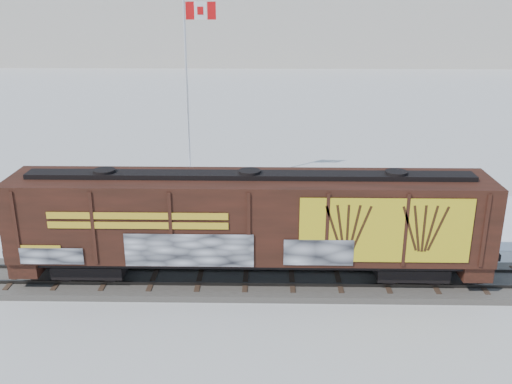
{
  "coord_description": "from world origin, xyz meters",
  "views": [
    {
      "loc": [
        2.86,
        -22.12,
        11.95
      ],
      "look_at": [
        2.39,
        3.0,
        3.18
      ],
      "focal_mm": 40.0,
      "sensor_mm": 36.0,
      "label": 1
    }
  ],
  "objects_px": {
    "hopper_railcar": "(250,219)",
    "car_dark": "(332,212)",
    "flagpole": "(190,124)",
    "car_silver": "(170,212)",
    "car_white": "(236,200)"
  },
  "relations": [
    {
      "from": "flagpole",
      "to": "car_white",
      "type": "xyz_separation_m",
      "value": [
        2.98,
        -3.87,
        -3.55
      ]
    },
    {
      "from": "flagpole",
      "to": "car_silver",
      "type": "bearing_deg",
      "value": -94.37
    },
    {
      "from": "hopper_railcar",
      "to": "car_white",
      "type": "relative_size",
      "value": 4.3
    },
    {
      "from": "car_white",
      "to": "car_dark",
      "type": "xyz_separation_m",
      "value": [
        5.28,
        -1.63,
        -0.06
      ]
    },
    {
      "from": "flagpole",
      "to": "car_white",
      "type": "distance_m",
      "value": 6.04
    },
    {
      "from": "hopper_railcar",
      "to": "car_white",
      "type": "height_order",
      "value": "hopper_railcar"
    },
    {
      "from": "flagpole",
      "to": "car_dark",
      "type": "xyz_separation_m",
      "value": [
        8.26,
        -5.5,
        -3.62
      ]
    },
    {
      "from": "flagpole",
      "to": "car_dark",
      "type": "height_order",
      "value": "flagpole"
    },
    {
      "from": "hopper_railcar",
      "to": "flagpole",
      "type": "bearing_deg",
      "value": 108.22
    },
    {
      "from": "car_white",
      "to": "car_dark",
      "type": "distance_m",
      "value": 5.52
    },
    {
      "from": "flagpole",
      "to": "car_silver",
      "type": "xyz_separation_m",
      "value": [
        -0.46,
        -5.96,
        -3.46
      ]
    },
    {
      "from": "car_silver",
      "to": "car_dark",
      "type": "relative_size",
      "value": 1.04
    },
    {
      "from": "hopper_railcar",
      "to": "car_dark",
      "type": "bearing_deg",
      "value": 57.84
    },
    {
      "from": "flagpole",
      "to": "hopper_railcar",
      "type": "bearing_deg",
      "value": -71.78
    },
    {
      "from": "hopper_railcar",
      "to": "car_dark",
      "type": "height_order",
      "value": "hopper_railcar"
    }
  ]
}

